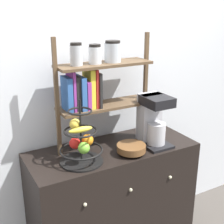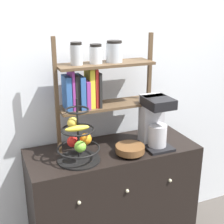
# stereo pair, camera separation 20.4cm
# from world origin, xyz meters

# --- Properties ---
(wall_back) EXTENTS (7.00, 0.05, 2.60)m
(wall_back) POSITION_xyz_m (0.00, 0.51, 1.30)
(wall_back) COLOR silver
(wall_back) RESTS_ON ground_plane
(sideboard) EXTENTS (1.17, 0.48, 0.88)m
(sideboard) POSITION_xyz_m (0.00, 0.23, 0.44)
(sideboard) COLOR black
(sideboard) RESTS_ON ground_plane
(coffee_maker) EXTENTS (0.18, 0.25, 0.35)m
(coffee_maker) POSITION_xyz_m (0.28, 0.17, 1.06)
(coffee_maker) COLOR black
(coffee_maker) RESTS_ON sideboard
(fruit_stand) EXTENTS (0.27, 0.27, 0.41)m
(fruit_stand) POSITION_xyz_m (-0.26, 0.16, 1.01)
(fruit_stand) COLOR black
(fruit_stand) RESTS_ON sideboard
(wooden_bowl) EXTENTS (0.19, 0.19, 0.06)m
(wooden_bowl) POSITION_xyz_m (0.07, 0.11, 0.92)
(wooden_bowl) COLOR brown
(wooden_bowl) RESTS_ON sideboard
(shelf_hutch) EXTENTS (0.68, 0.20, 0.76)m
(shelf_hutch) POSITION_xyz_m (-0.09, 0.32, 1.34)
(shelf_hutch) COLOR brown
(shelf_hutch) RESTS_ON sideboard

